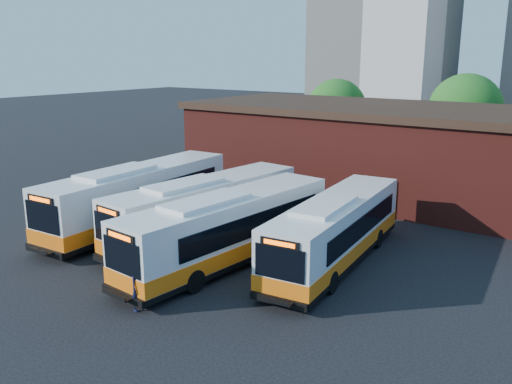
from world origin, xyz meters
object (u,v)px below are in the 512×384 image
Objects in this scene: bus_midwest at (206,211)px; bus_mideast at (229,231)px; transit_worker at (138,288)px; bus_east at (335,233)px; bus_west at (139,199)px.

bus_mideast is (3.23, -2.02, 0.02)m from bus_midwest.
transit_worker is (0.19, -6.12, -0.68)m from bus_mideast.
bus_east is (7.44, 0.96, -0.06)m from bus_midwest.
bus_midwest is 0.99× the size of bus_mideast.
bus_west is 8.08m from bus_mideast.
bus_midwest is at bearing 3.50° from bus_west.
bus_midwest is (4.72, 0.56, -0.10)m from bus_west.
bus_west is 1.05× the size of bus_mideast.
transit_worker is (8.14, -7.58, -0.76)m from bus_west.
bus_midwest is 6.98× the size of transit_worker.
bus_mideast is at bearing -8.36° from transit_worker.
bus_west is at bearing -167.72° from bus_midwest.
bus_mideast is 6.16m from transit_worker.
bus_west reaches higher than bus_east.
bus_east is at bearing -34.00° from transit_worker.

